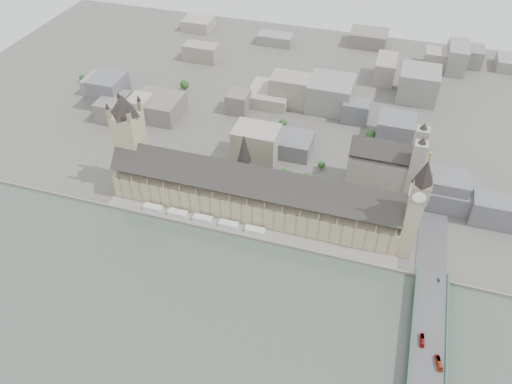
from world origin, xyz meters
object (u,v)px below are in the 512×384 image
(victoria_tower, at_px, (130,137))
(palace_of_westminster, at_px, (253,193))
(elizabeth_tower, at_px, (417,203))
(car_approach, at_px, (439,280))
(red_bus_south, at_px, (439,363))
(westminster_abbey, at_px, (386,165))
(red_bus_north, at_px, (422,340))
(westminster_bridge, at_px, (427,353))

(victoria_tower, bearing_deg, palace_of_westminster, -2.96)
(elizabeth_tower, height_order, car_approach, elizabeth_tower)
(victoria_tower, height_order, red_bus_south, victoria_tower)
(westminster_abbey, bearing_deg, red_bus_north, -75.50)
(palace_of_westminster, relative_size, westminster_abbey, 3.90)
(palace_of_westminster, bearing_deg, red_bus_north, -33.22)
(elizabeth_tower, relative_size, westminster_abbey, 1.58)
(elizabeth_tower, xyz_separation_m, westminster_bridge, (24.00, -95.50, -52.96))
(victoria_tower, relative_size, red_bus_south, 8.28)
(westminster_abbey, distance_m, red_bus_north, 184.43)
(westminster_abbey, relative_size, red_bus_north, 6.13)
(palace_of_westminster, xyz_separation_m, red_bus_south, (168.66, -117.56, -10.77))
(red_bus_south, bearing_deg, victoria_tower, 142.54)
(victoria_tower, distance_m, car_approach, 296.27)
(elizabeth_tower, bearing_deg, victoria_tower, 176.04)
(red_bus_north, bearing_deg, westminster_bridge, -45.25)
(elizabeth_tower, bearing_deg, car_approach, -47.54)
(westminster_bridge, bearing_deg, palace_of_westminster, 146.51)
(palace_of_westminster, distance_m, red_bus_south, 205.87)
(palace_of_westminster, xyz_separation_m, elizabeth_tower, (138.00, -11.70, 35.38))
(westminster_bridge, bearing_deg, elizabeth_tower, 104.11)
(car_approach, bearing_deg, westminster_bridge, -108.01)
(palace_of_westminster, height_order, elizabeth_tower, elizabeth_tower)
(victoria_tower, distance_m, westminster_abbey, 244.79)
(elizabeth_tower, xyz_separation_m, car_approach, (28.74, -31.41, -47.20))
(elizabeth_tower, xyz_separation_m, westminster_abbey, (-27.08, 87.00, -33.01))
(palace_of_westminster, distance_m, victoria_tower, 126.41)
(westminster_bridge, distance_m, red_bus_north, 9.44)
(elizabeth_tower, bearing_deg, westminster_bridge, -75.89)
(westminster_bridge, relative_size, red_bus_north, 29.29)
(palace_of_westminster, height_order, red_bus_north, palace_of_westminster)
(elizabeth_tower, distance_m, victoria_tower, 260.64)
(westminster_bridge, xyz_separation_m, red_bus_south, (6.66, -10.36, 6.81))
(elizabeth_tower, xyz_separation_m, red_bus_north, (18.99, -91.09, -46.29))
(victoria_tower, relative_size, westminster_bridge, 0.31)
(palace_of_westminster, height_order, westminster_abbey, westminster_abbey)
(elizabeth_tower, bearing_deg, red_bus_north, -78.23)
(westminster_abbey, xyz_separation_m, red_bus_south, (57.73, -192.86, -13.15))
(red_bus_north, bearing_deg, victoria_tower, 154.73)
(victoria_tower, bearing_deg, red_bus_south, -23.08)
(westminster_abbey, bearing_deg, car_approach, -64.76)
(elizabeth_tower, relative_size, red_bus_south, 8.91)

